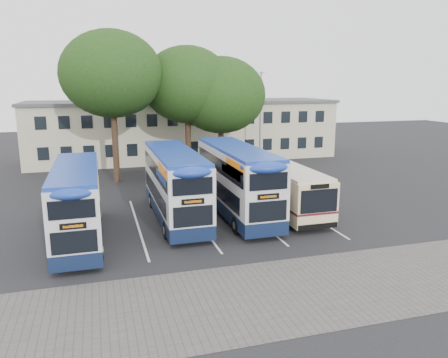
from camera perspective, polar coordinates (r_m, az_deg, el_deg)
name	(u,v)px	position (r m, az deg, el deg)	size (l,w,h in m)	color
ground	(289,243)	(23.04, 8.50, -8.22)	(120.00, 120.00, 0.00)	black
paving_strip	(296,291)	(18.11, 9.37, -14.25)	(40.00, 6.00, 0.01)	#595654
bay_lines	(197,220)	(26.37, -3.57, -5.39)	(14.12, 11.00, 0.01)	silver
depot_building	(185,129)	(47.64, -5.13, 6.53)	(32.40, 8.40, 6.20)	#B4AB91
lamp_post	(260,114)	(42.40, 4.79, 8.42)	(0.25, 1.05, 9.06)	gray
tree_left	(112,74)	(36.55, -14.48, 13.12)	(8.10, 8.10, 12.18)	black
tree_mid	(187,85)	(38.78, -4.83, 12.16)	(7.80, 7.80, 11.21)	black
tree_right	(221,95)	(39.27, -0.41, 10.89)	(7.92, 7.92, 10.35)	black
bus_dd_left	(77,200)	(23.85, -18.63, -2.58)	(2.29, 9.43, 3.93)	#0F1B39
bus_dd_mid	(175,182)	(26.20, -6.44, -0.36)	(2.43, 10.02, 4.17)	#0F1B39
bus_dd_right	(237,178)	(26.86, 1.67, 0.16)	(2.49, 10.26, 4.27)	#0F1B39
bus_single	(281,184)	(28.41, 7.48, -0.66)	(2.52, 9.91, 2.95)	beige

